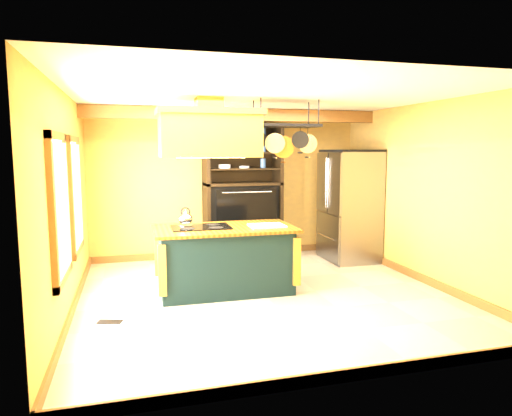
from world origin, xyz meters
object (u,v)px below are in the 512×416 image
hutch (242,208)px  kitchen_island (225,258)px  pot_rack (286,133)px  refrigerator (349,208)px  range_hood (209,132)px

hutch → kitchen_island: bearing=-110.8°
kitchen_island → hutch: hutch is taller
pot_rack → refrigerator: size_ratio=0.52×
range_hood → kitchen_island: bearing=0.2°
refrigerator → hutch: 1.95m
kitchen_island → hutch: 2.06m
refrigerator → hutch: hutch is taller
pot_rack → hutch: size_ratio=0.41×
kitchen_island → refrigerator: refrigerator is taller
range_hood → refrigerator: (2.75, 1.23, -1.28)m
kitchen_island → refrigerator: bearing=26.2°
pot_rack → range_hood: bearing=-179.4°
kitchen_island → range_hood: bearing=-179.4°
kitchen_island → refrigerator: (2.56, 1.23, 0.49)m
range_hood → refrigerator: bearing=24.1°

